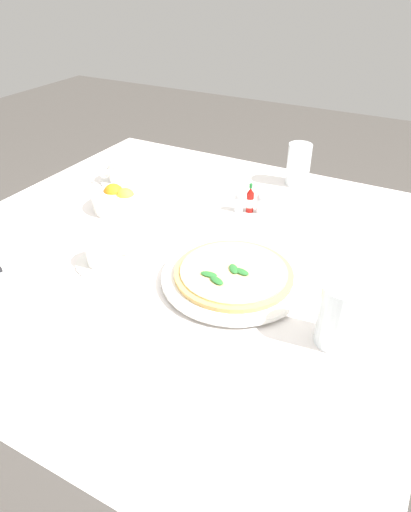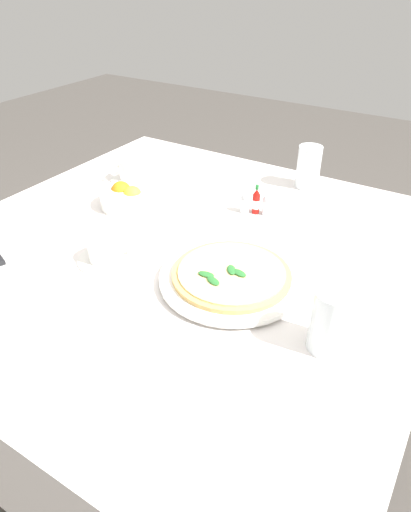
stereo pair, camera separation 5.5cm
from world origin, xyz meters
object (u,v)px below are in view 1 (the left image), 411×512
at_px(salt_shaker, 239,203).
at_px(pepper_shaker, 261,204).
at_px(coffee_cup_left_edge, 104,255).
at_px(water_glass_right_edge, 338,319).
at_px(hot_sauce_bottle, 250,200).
at_px(pizza, 233,273).
at_px(citrus_bowl, 120,199).
at_px(coffee_cup_far_right, 121,173).
at_px(water_glass_near_right, 298,167).
at_px(pizza_plate, 233,278).

xyz_separation_m(salt_shaker, pepper_shaker, (-0.06, -0.02, 0.00)).
distance_m(coffee_cup_left_edge, water_glass_right_edge, 0.53).
bearing_deg(water_glass_right_edge, hot_sauce_bottle, -48.86).
bearing_deg(pepper_shaker, salt_shaker, 19.65).
bearing_deg(pepper_shaker, hot_sauce_bottle, 19.65).
xyz_separation_m(coffee_cup_left_edge, hot_sauce_bottle, (-0.19, -0.39, 0.01)).
xyz_separation_m(pizza, salt_shaker, (0.13, -0.30, 0.00)).
bearing_deg(hot_sauce_bottle, coffee_cup_left_edge, 64.60).
bearing_deg(water_glass_right_edge, citrus_bowl, -19.78).
height_order(water_glass_right_edge, citrus_bowl, water_glass_right_edge).
relative_size(citrus_bowl, pepper_shaker, 2.67).
distance_m(pizza, citrus_bowl, 0.46).
bearing_deg(pizza, citrus_bowl, -21.04).
height_order(coffee_cup_far_right, citrus_bowl, coffee_cup_far_right).
xyz_separation_m(coffee_cup_far_right, salt_shaker, (-0.40, 0.00, -0.00)).
relative_size(water_glass_right_edge, salt_shaker, 2.21).
relative_size(coffee_cup_left_edge, water_glass_near_right, 1.03).
relative_size(citrus_bowl, hot_sauce_bottle, 1.81).
bearing_deg(water_glass_near_right, pizza_plate, 94.98).
bearing_deg(coffee_cup_far_right, hot_sauce_bottle, -178.91).
height_order(pizza_plate, water_glass_near_right, water_glass_near_right).
height_order(water_glass_near_right, pepper_shaker, water_glass_near_right).
height_order(water_glass_near_right, citrus_bowl, water_glass_near_right).
xyz_separation_m(coffee_cup_left_edge, citrus_bowl, (0.14, -0.24, 0.00)).
distance_m(hot_sauce_bottle, salt_shaker, 0.03).
bearing_deg(water_glass_right_edge, coffee_cup_far_right, -26.37).
xyz_separation_m(citrus_bowl, salt_shaker, (-0.30, -0.14, -0.00)).
bearing_deg(coffee_cup_far_right, pizza, 150.01).
bearing_deg(coffee_cup_left_edge, citrus_bowl, -59.90).
bearing_deg(coffee_cup_far_right, water_glass_near_right, -153.28).
xyz_separation_m(pizza_plate, water_glass_near_right, (0.05, -0.55, 0.04)).
distance_m(water_glass_right_edge, pepper_shaker, 0.51).
relative_size(pizza, salt_shaker, 4.54).
xyz_separation_m(coffee_cup_left_edge, salt_shaker, (-0.16, -0.38, -0.00)).
bearing_deg(coffee_cup_far_right, pizza_plate, 150.05).
relative_size(pizza, citrus_bowl, 1.70).
relative_size(water_glass_right_edge, hot_sauce_bottle, 1.50).
xyz_separation_m(pizza, water_glass_near_right, (0.05, -0.55, 0.03)).
distance_m(pizza_plate, coffee_cup_far_right, 0.61).
relative_size(pizza_plate, coffee_cup_far_right, 2.39).
bearing_deg(citrus_bowl, coffee_cup_far_right, -53.70).
bearing_deg(pizza_plate, water_glass_right_edge, 162.39).
distance_m(water_glass_near_right, hot_sauce_bottle, 0.24).
bearing_deg(water_glass_right_edge, salt_shaker, -45.87).
height_order(pizza, coffee_cup_far_right, coffee_cup_far_right).
distance_m(citrus_bowl, salt_shaker, 0.33).
relative_size(coffee_cup_far_right, citrus_bowl, 0.87).
relative_size(coffee_cup_left_edge, pepper_shaker, 2.31).
distance_m(coffee_cup_left_edge, coffee_cup_far_right, 0.45).
bearing_deg(pizza_plate, coffee_cup_far_right, -29.95).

